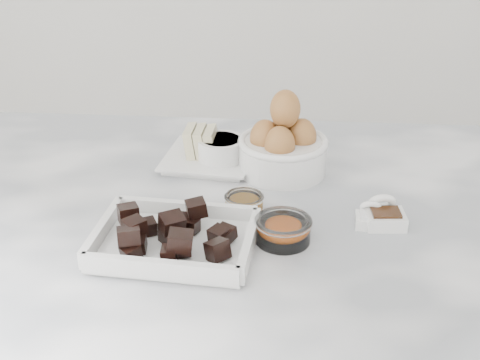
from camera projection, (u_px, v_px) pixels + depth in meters
name	position (u px, v px, depth m)	size (l,w,h in m)	color
marble_slab	(226.00, 221.00, 1.09)	(1.20, 0.80, 0.04)	white
chocolate_dish	(174.00, 235.00, 0.97)	(0.24, 0.19, 0.06)	white
butter_plate	(208.00, 151.00, 1.23)	(0.18, 0.18, 0.07)	white
sugar_ramekin	(221.00, 151.00, 1.22)	(0.09, 0.09, 0.05)	white
egg_bowl	(283.00, 146.00, 1.18)	(0.16, 0.16, 0.15)	white
honey_bowl	(244.00, 203.00, 1.07)	(0.06, 0.06, 0.03)	white
zest_bowl	(283.00, 229.00, 0.99)	(0.09, 0.09, 0.04)	white
vanilla_spoon	(384.00, 214.00, 1.04)	(0.06, 0.08, 0.05)	white
salt_spoon	(371.00, 217.00, 1.04)	(0.05, 0.06, 0.04)	white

